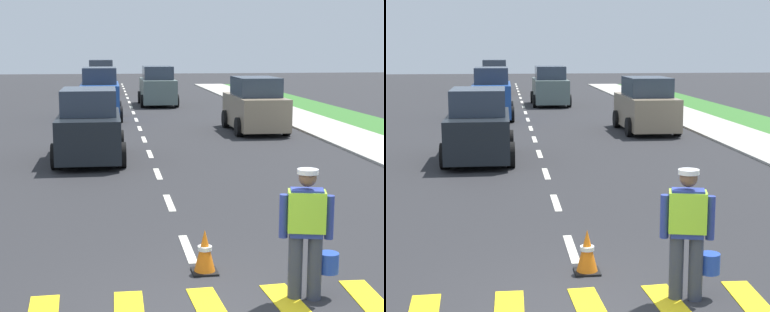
{
  "view_description": "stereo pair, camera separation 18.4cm",
  "coord_description": "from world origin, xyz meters",
  "views": [
    {
      "loc": [
        -1.19,
        -6.78,
        3.14
      ],
      "look_at": [
        0.36,
        4.92,
        1.1
      ],
      "focal_mm": 59.13,
      "sensor_mm": 36.0,
      "label": 1
    },
    {
      "loc": [
        -1.01,
        -6.8,
        3.14
      ],
      "look_at": [
        0.36,
        4.92,
        1.1
      ],
      "focal_mm": 59.13,
      "sensor_mm": 36.0,
      "label": 2
    }
  ],
  "objects": [
    {
      "name": "lane_center_line",
      "position": [
        0.0,
        25.2,
        0.0
      ],
      "size": [
        0.14,
        46.4,
        0.01
      ],
      "color": "silver",
      "rests_on": "ground"
    },
    {
      "name": "ground_plane",
      "position": [
        0.0,
        21.0,
        0.0
      ],
      "size": [
        96.0,
        96.0,
        0.0
      ],
      "primitive_type": "plane",
      "color": "#28282B"
    },
    {
      "name": "car_outgoing_far",
      "position": [
        1.49,
        27.64,
        0.99
      ],
      "size": [
        2.02,
        4.3,
        2.12
      ],
      "color": "slate",
      "rests_on": "ground"
    },
    {
      "name": "road_worker",
      "position": [
        1.24,
        0.54,
        0.93
      ],
      "size": [
        0.77,
        0.38,
        1.67
      ],
      "color": "#383D4C",
      "rests_on": "ground"
    },
    {
      "name": "car_oncoming_third",
      "position": [
        -1.63,
        37.46,
        1.06
      ],
      "size": [
        2.04,
        4.3,
        2.27
      ],
      "color": "gray",
      "rests_on": "ground"
    },
    {
      "name": "car_parked_far",
      "position": [
        4.26,
        16.33,
        0.95
      ],
      "size": [
        1.97,
        4.13,
        2.04
      ],
      "color": "gray",
      "rests_on": "ground"
    },
    {
      "name": "traffic_cone_near",
      "position": [
        0.11,
        1.63,
        0.31
      ],
      "size": [
        0.36,
        0.36,
        0.63
      ],
      "color": "black",
      "rests_on": "ground"
    },
    {
      "name": "car_oncoming_second",
      "position": [
        -1.54,
        21.23,
        1.05
      ],
      "size": [
        1.89,
        4.23,
        2.26
      ],
      "color": "#1E4799",
      "rests_on": "ground"
    },
    {
      "name": "car_oncoming_lead",
      "position": [
        -1.72,
        10.95,
        0.93
      ],
      "size": [
        1.94,
        3.98,
        2.0
      ],
      "color": "black",
      "rests_on": "ground"
    }
  ]
}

